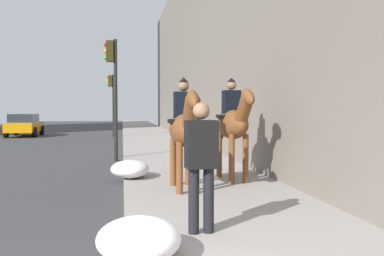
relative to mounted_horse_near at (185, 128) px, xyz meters
The scene contains 8 objects.
mounted_horse_near is the anchor object (origin of this frame).
mounted_horse_far 1.56m from the mounted_horse_near, 52.95° to the right, with size 2.15×0.67×2.33m.
pedestrian_greeting 2.95m from the mounted_horse_near, behind, with size 0.29×0.42×1.70m.
car_near_lane 21.35m from the mounted_horse_near, 20.30° to the left, with size 4.09×1.89×1.44m.
traffic_light_near_curb 6.33m from the mounted_horse_near, 14.26° to the left, with size 0.20×0.44×4.05m.
traffic_light_far_curb 18.40m from the mounted_horse_near, ahead, with size 0.20×0.44×3.88m.
snow_pile_near 3.99m from the mounted_horse_near, 164.15° to the left, with size 1.20×0.92×0.41m, color white.
snow_pile_far 2.28m from the mounted_horse_near, 31.32° to the left, with size 1.17×0.90×0.41m, color white.
Camera 1 is at (-3.36, 0.01, 1.73)m, focal length 39.45 mm.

